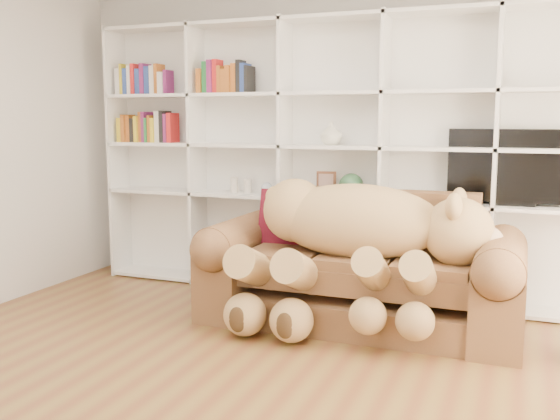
% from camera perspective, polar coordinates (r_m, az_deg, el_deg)
% --- Properties ---
extents(floor, '(5.00, 5.00, 0.00)m').
position_cam_1_polar(floor, '(3.58, -6.56, -17.17)').
color(floor, brown).
rests_on(floor, ground).
extents(wall_back, '(5.00, 0.02, 2.70)m').
position_cam_1_polar(wall_back, '(5.56, 5.48, 6.38)').
color(wall_back, silver).
rests_on(wall_back, floor).
extents(bookshelf, '(4.43, 0.35, 2.40)m').
position_cam_1_polar(bookshelf, '(5.50, 2.66, 5.92)').
color(bookshelf, white).
rests_on(bookshelf, floor).
extents(sofa, '(2.33, 1.01, 0.98)m').
position_cam_1_polar(sofa, '(4.77, 7.36, -5.89)').
color(sofa, brown).
rests_on(sofa, floor).
extents(teddy_bear, '(1.85, 0.99, 1.07)m').
position_cam_1_polar(teddy_bear, '(4.51, 6.81, -2.47)').
color(teddy_bear, tan).
rests_on(teddy_bear, sofa).
extents(throw_pillow, '(0.48, 0.28, 0.49)m').
position_cam_1_polar(throw_pillow, '(5.04, 0.84, -0.85)').
color(throw_pillow, maroon).
rests_on(throw_pillow, sofa).
extents(tv, '(1.00, 0.18, 0.59)m').
position_cam_1_polar(tv, '(5.21, 20.64, 3.62)').
color(tv, black).
rests_on(tv, bookshelf).
extents(picture_frame, '(0.17, 0.05, 0.21)m').
position_cam_1_polar(picture_frame, '(5.41, 4.26, 2.43)').
color(picture_frame, '#532F1C').
rests_on(picture_frame, bookshelf).
extents(green_vase, '(0.21, 0.21, 0.21)m').
position_cam_1_polar(green_vase, '(5.35, 6.52, 2.22)').
color(green_vase, '#32613C').
rests_on(green_vase, bookshelf).
extents(figurine_tall, '(0.07, 0.07, 0.14)m').
position_cam_1_polar(figurine_tall, '(5.74, -4.21, 2.31)').
color(figurine_tall, silver).
rests_on(figurine_tall, bookshelf).
extents(figurine_short, '(0.09, 0.09, 0.13)m').
position_cam_1_polar(figurine_short, '(5.69, -2.98, 2.19)').
color(figurine_short, silver).
rests_on(figurine_short, bookshelf).
extents(snow_globe, '(0.10, 0.10, 0.10)m').
position_cam_1_polar(snow_globe, '(5.61, -1.23, 2.04)').
color(snow_globe, silver).
rests_on(snow_globe, bookshelf).
extents(shelf_vase, '(0.24, 0.24, 0.20)m').
position_cam_1_polar(shelf_vase, '(5.38, 4.70, 7.00)').
color(shelf_vase, silver).
rests_on(shelf_vase, bookshelf).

